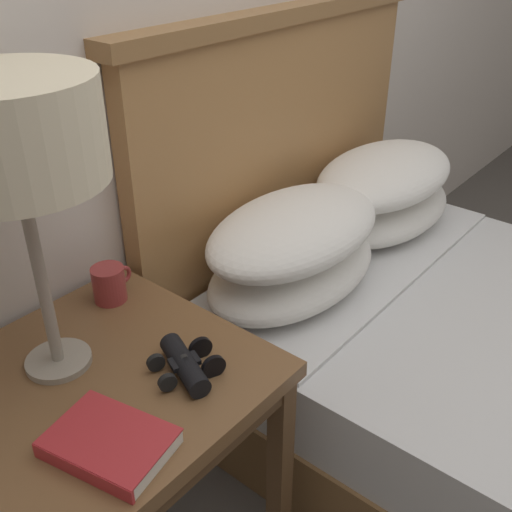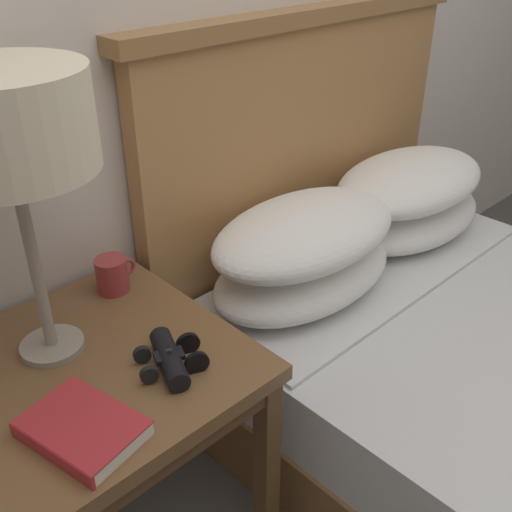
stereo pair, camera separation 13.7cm
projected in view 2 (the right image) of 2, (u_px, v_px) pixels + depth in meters
The scene contains 6 objects.
nightstand at pixel (95, 392), 1.25m from camera, with size 0.58×0.58×0.60m.
bed at pixel (500, 377), 1.62m from camera, with size 1.29×1.81×1.15m.
table_lamp at pixel (4, 127), 1.00m from camera, with size 0.31×0.31×0.57m.
book_on_nightstand at pixel (82, 429), 1.03m from camera, with size 0.18×0.23×0.03m.
binoculars_pair at pixel (170, 358), 1.18m from camera, with size 0.16×0.16×0.05m.
coffee_mug at pixel (113, 275), 1.41m from camera, with size 0.10×0.08×0.08m.
Camera 2 is at (-1.00, -0.24, 1.40)m, focal length 42.00 mm.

